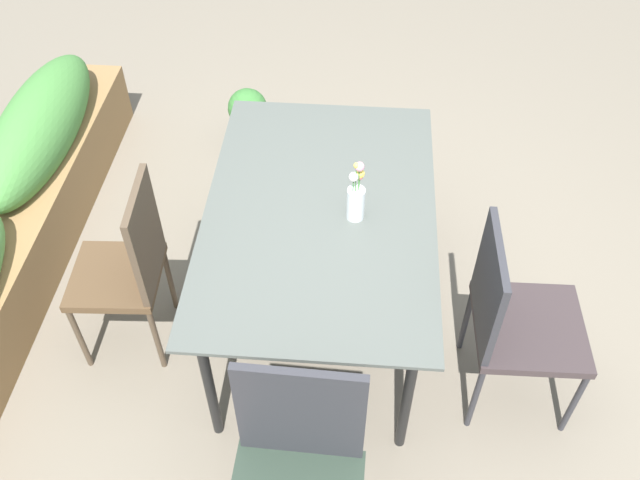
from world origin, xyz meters
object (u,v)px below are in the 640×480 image
(chair_end_left, at_px, (297,473))
(chair_near_left, at_px, (513,316))
(planter_box, at_px, (4,233))
(potted_plant, at_px, (249,122))
(flower_vase, at_px, (356,197))
(chair_far_side, at_px, (129,264))
(dining_table, at_px, (320,218))

(chair_end_left, relative_size, chair_near_left, 1.03)
(chair_end_left, distance_m, chair_near_left, 1.13)
(chair_end_left, xyz_separation_m, planter_box, (1.25, 1.64, -0.21))
(chair_end_left, bearing_deg, potted_plant, -75.38)
(chair_near_left, xyz_separation_m, flower_vase, (0.32, 0.69, 0.33))
(chair_far_side, distance_m, planter_box, 0.88)
(chair_far_side, bearing_deg, chair_near_left, -98.68)
(planter_box, bearing_deg, potted_plant, -43.86)
(chair_far_side, height_order, potted_plant, chair_far_side)
(dining_table, relative_size, chair_far_side, 1.60)
(chair_far_side, bearing_deg, chair_end_left, -140.36)
(dining_table, distance_m, flower_vase, 0.23)
(flower_vase, xyz_separation_m, potted_plant, (1.31, 0.70, -0.63))
(dining_table, bearing_deg, planter_box, 84.82)
(chair_near_left, distance_m, flower_vase, 0.83)
(planter_box, distance_m, potted_plant, 1.57)
(dining_table, xyz_separation_m, chair_near_left, (-0.35, -0.84, -0.16))
(chair_end_left, xyz_separation_m, flower_vase, (1.08, -0.15, 0.33))
(flower_vase, relative_size, planter_box, 0.10)
(dining_table, xyz_separation_m, potted_plant, (1.28, 0.55, -0.46))
(dining_table, xyz_separation_m, flower_vase, (-0.03, -0.16, 0.17))
(dining_table, distance_m, potted_plant, 1.47)
(dining_table, bearing_deg, chair_near_left, -112.72)
(chair_near_left, relative_size, flower_vase, 3.13)
(planter_box, bearing_deg, chair_far_side, -113.17)
(chair_end_left, distance_m, flower_vase, 1.14)
(chair_far_side, relative_size, potted_plant, 2.08)
(chair_far_side, relative_size, chair_near_left, 1.01)
(planter_box, height_order, potted_plant, planter_box)
(flower_vase, height_order, potted_plant, flower_vase)
(dining_table, height_order, potted_plant, dining_table)
(chair_end_left, bearing_deg, flower_vase, -96.38)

